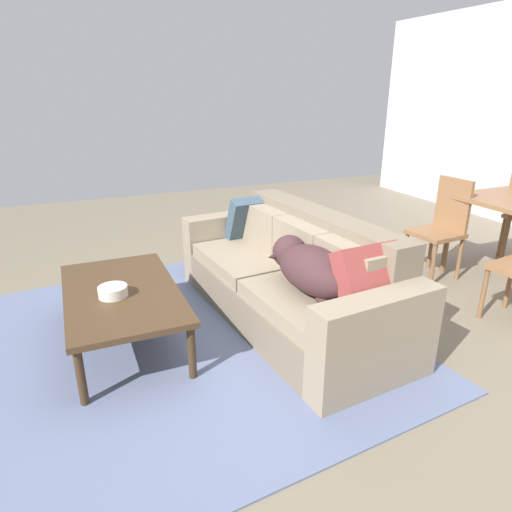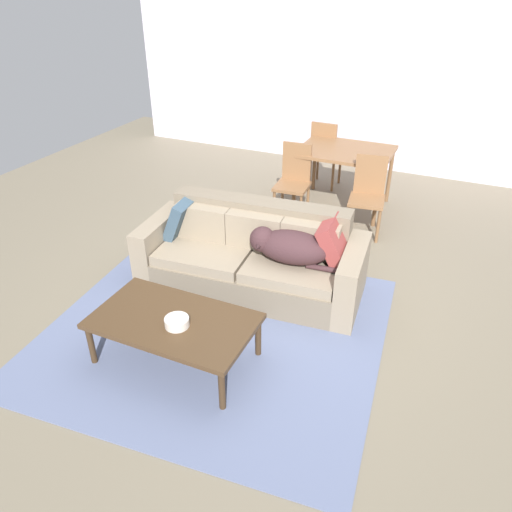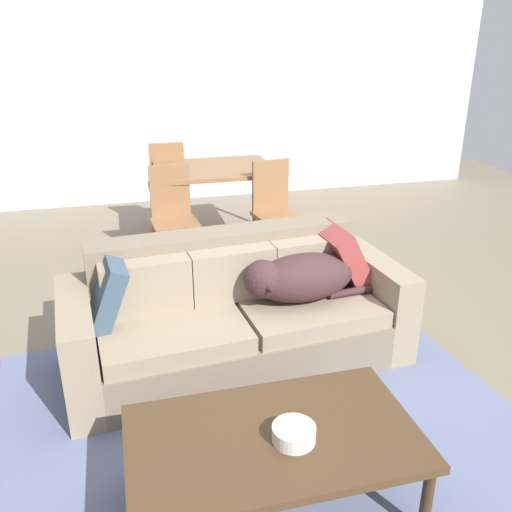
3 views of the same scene
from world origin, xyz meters
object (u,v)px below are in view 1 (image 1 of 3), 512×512
(dining_chair_near_left, at_px, (442,224))
(couch, at_px, (292,279))
(throw_pillow_by_right_arm, at_px, (371,280))
(throw_pillow_by_left_arm, at_px, (250,219))
(dog_on_left_cushion, at_px, (310,268))
(coffee_table, at_px, (122,295))
(bowl_on_coffee_table, at_px, (113,291))

(dining_chair_near_left, bearing_deg, couch, -87.09)
(couch, relative_size, throw_pillow_by_right_arm, 5.29)
(couch, bearing_deg, throw_pillow_by_left_arm, 176.46)
(dog_on_left_cushion, bearing_deg, couch, 164.40)
(couch, height_order, throw_pillow_by_right_arm, throw_pillow_by_right_arm)
(throw_pillow_by_right_arm, height_order, dining_chair_near_left, dining_chair_near_left)
(dining_chair_near_left, bearing_deg, throw_pillow_by_left_arm, -113.21)
(throw_pillow_by_left_arm, bearing_deg, coffee_table, -61.01)
(dog_on_left_cushion, relative_size, throw_pillow_by_right_arm, 2.06)
(bowl_on_coffee_table, bearing_deg, throw_pillow_by_right_arm, 59.98)
(throw_pillow_by_right_arm, bearing_deg, coffee_table, -123.27)
(dog_on_left_cushion, xyz_separation_m, throw_pillow_by_left_arm, (-1.18, 0.05, 0.02))
(throw_pillow_by_right_arm, bearing_deg, bowl_on_coffee_table, -120.02)
(throw_pillow_by_right_arm, height_order, coffee_table, throw_pillow_by_right_arm)
(dog_on_left_cushion, height_order, throw_pillow_by_right_arm, throw_pillow_by_right_arm)
(bowl_on_coffee_table, distance_m, dining_chair_near_left, 2.97)
(dog_on_left_cushion, height_order, coffee_table, dog_on_left_cushion)
(couch, relative_size, dining_chair_near_left, 2.40)
(coffee_table, bearing_deg, dog_on_left_cushion, 66.87)
(coffee_table, distance_m, dining_chair_near_left, 2.91)
(throw_pillow_by_left_arm, bearing_deg, throw_pillow_by_right_arm, 4.93)
(dog_on_left_cushion, height_order, throw_pillow_by_left_arm, throw_pillow_by_left_arm)
(throw_pillow_by_right_arm, relative_size, bowl_on_coffee_table, 2.22)
(dog_on_left_cushion, relative_size, dining_chair_near_left, 0.94)
(throw_pillow_by_right_arm, distance_m, bowl_on_coffee_table, 1.65)
(throw_pillow_by_right_arm, bearing_deg, dining_chair_near_left, 122.39)
(throw_pillow_by_left_arm, height_order, bowl_on_coffee_table, throw_pillow_by_left_arm)
(couch, bearing_deg, dining_chair_near_left, 91.99)
(throw_pillow_by_right_arm, bearing_deg, dog_on_left_cushion, -154.22)
(couch, relative_size, bowl_on_coffee_table, 11.76)
(dog_on_left_cushion, bearing_deg, throw_pillow_by_left_arm, 172.44)
(throw_pillow_by_left_arm, bearing_deg, dog_on_left_cushion, -2.63)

